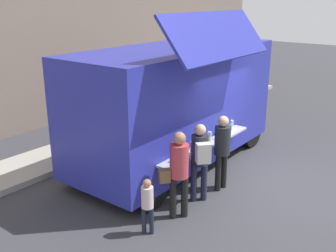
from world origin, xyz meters
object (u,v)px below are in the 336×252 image
trash_bin (187,104)px  child_near_queue (147,202)px  food_truck_main (176,102)px  customer_mid_with_backpack (200,156)px  customer_front_ordering (222,146)px  customer_rear_waiting (178,168)px

trash_bin → child_near_queue: bearing=-149.2°
food_truck_main → child_near_queue: 3.52m
customer_mid_with_backpack → child_near_queue: size_ratio=1.57×
trash_bin → child_near_queue: child_near_queue is taller
customer_front_ordering → customer_rear_waiting: size_ratio=0.97×
customer_front_ordering → child_near_queue: customer_front_ordering is taller
trash_bin → customer_mid_with_backpack: (-5.02, -4.00, 0.61)m
customer_mid_with_backpack → customer_rear_waiting: size_ratio=0.96×
customer_mid_with_backpack → food_truck_main: bearing=1.1°
trash_bin → child_near_queue: 7.72m
customer_rear_waiting → customer_mid_with_backpack: bearing=-50.3°
customer_mid_with_backpack → child_near_queue: bearing=128.3°
customer_front_ordering → customer_rear_waiting: (-1.59, 0.02, 0.02)m
trash_bin → customer_front_ordering: bearing=-136.3°
customer_front_ordering → customer_mid_with_backpack: customer_front_ordering is taller
customer_rear_waiting → child_near_queue: bearing=120.8°
food_truck_main → customer_mid_with_backpack: bearing=-130.2°
customer_front_ordering → customer_rear_waiting: customer_rear_waiting is taller
food_truck_main → child_near_queue: size_ratio=5.48×
trash_bin → child_near_queue: size_ratio=0.81×
child_near_queue → food_truck_main: bearing=-0.4°
trash_bin → child_near_queue: (-6.63, -3.95, 0.21)m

